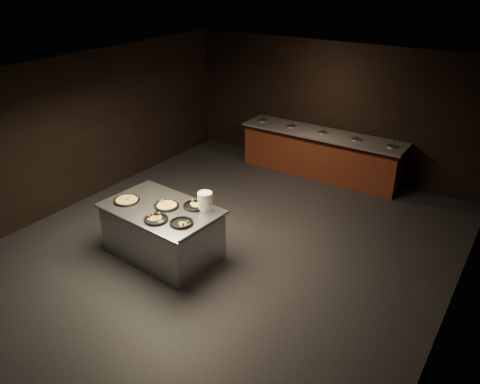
# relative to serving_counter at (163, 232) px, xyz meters

# --- Properties ---
(room) EXTENTS (7.02, 8.02, 2.92)m
(room) POSITION_rel_serving_counter_xyz_m (0.76, 0.86, 1.02)
(room) COLOR black
(room) RESTS_ON ground
(salad_bar) EXTENTS (3.70, 0.83, 1.18)m
(salad_bar) POSITION_rel_serving_counter_xyz_m (0.76, 4.42, 0.01)
(salad_bar) COLOR #582814
(salad_bar) RESTS_ON ground
(serving_counter) EXTENTS (1.95, 1.33, 0.89)m
(serving_counter) POSITION_rel_serving_counter_xyz_m (0.00, 0.00, 0.00)
(serving_counter) COLOR #A5A7AC
(serving_counter) RESTS_ON ground
(plate_stack) EXTENTS (0.23, 0.23, 0.29)m
(plate_stack) POSITION_rel_serving_counter_xyz_m (0.63, 0.35, 0.61)
(plate_stack) COLOR white
(plate_stack) RESTS_ON serving_counter
(pan_veggie_whole) EXTENTS (0.42, 0.42, 0.04)m
(pan_veggie_whole) POSITION_rel_serving_counter_xyz_m (-0.60, -0.15, 0.48)
(pan_veggie_whole) COLOR black
(pan_veggie_whole) RESTS_ON serving_counter
(pan_cheese_whole) EXTENTS (0.39, 0.39, 0.04)m
(pan_cheese_whole) POSITION_rel_serving_counter_xyz_m (0.07, 0.08, 0.48)
(pan_cheese_whole) COLOR black
(pan_cheese_whole) RESTS_ON serving_counter
(pan_cheese_slices_a) EXTENTS (0.39, 0.39, 0.04)m
(pan_cheese_slices_a) POSITION_rel_serving_counter_xyz_m (0.44, 0.33, 0.48)
(pan_cheese_slices_a) COLOR black
(pan_cheese_slices_a) RESTS_ON serving_counter
(pan_cheese_slices_b) EXTENTS (0.38, 0.38, 0.04)m
(pan_cheese_slices_b) POSITION_rel_serving_counter_xyz_m (0.22, -0.34, 0.48)
(pan_cheese_slices_b) COLOR black
(pan_cheese_slices_b) RESTS_ON serving_counter
(pan_veggie_slices) EXTENTS (0.36, 0.36, 0.04)m
(pan_veggie_slices) POSITION_rel_serving_counter_xyz_m (0.61, -0.21, 0.48)
(pan_veggie_slices) COLOR black
(pan_veggie_slices) RESTS_ON serving_counter
(server_left) EXTENTS (0.08, 0.29, 0.14)m
(server_left) POSITION_rel_serving_counter_xyz_m (-0.08, 0.06, 0.53)
(server_left) COLOR #A5A7AC
(server_left) RESTS_ON serving_counter
(server_right) EXTENTS (0.32, 0.18, 0.16)m
(server_right) POSITION_rel_serving_counter_xyz_m (0.21, -0.32, 0.54)
(server_right) COLOR #A5A7AC
(server_right) RESTS_ON serving_counter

